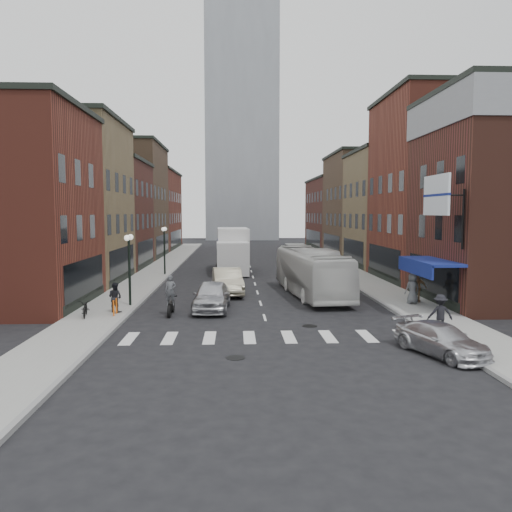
{
  "coord_description": "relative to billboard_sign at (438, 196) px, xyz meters",
  "views": [
    {
      "loc": [
        -1.52,
        -23.98,
        5.35
      ],
      "look_at": [
        -0.27,
        4.88,
        2.81
      ],
      "focal_mm": 35.0,
      "sensor_mm": 36.0,
      "label": 1
    }
  ],
  "objects": [
    {
      "name": "ped_right_b",
      "position": [
        0.46,
        3.65,
        -5.11
      ],
      "size": [
        1.14,
        0.97,
        1.75
      ],
      "primitive_type": "imported",
      "rotation": [
        0.0,
        0.0,
        2.6
      ],
      "color": "#98754D",
      "rests_on": "sidewalk_right"
    },
    {
      "name": "bldg_right_far_a",
      "position": [
        6.41,
        34.5,
        0.02
      ],
      "size": [
        10.3,
        12.2,
        12.3
      ],
      "color": "brown",
      "rests_on": "ground"
    },
    {
      "name": "ground",
      "position": [
        -8.59,
        -0.5,
        -6.13
      ],
      "size": [
        160.0,
        160.0,
        0.0
      ],
      "primitive_type": "plane",
      "color": "black",
      "rests_on": "ground"
    },
    {
      "name": "box_truck",
      "position": [
        -10.27,
        20.19,
        -4.21
      ],
      "size": [
        2.97,
        9.05,
        3.9
      ],
      "rotation": [
        0.0,
        0.0,
        0.04
      ],
      "color": "silver",
      "rests_on": "ground"
    },
    {
      "name": "sedan_left_far",
      "position": [
        -10.58,
        7.94,
        -5.28
      ],
      "size": [
        2.25,
        5.29,
        1.7
      ],
      "primitive_type": "imported",
      "rotation": [
        0.0,
        0.0,
        0.09
      ],
      "color": "beige",
      "rests_on": "ground"
    },
    {
      "name": "billboard_sign",
      "position": [
        0.0,
        0.0,
        0.0
      ],
      "size": [
        1.52,
        3.0,
        3.7
      ],
      "color": "black",
      "rests_on": "ground"
    },
    {
      "name": "bldg_right_mid_a",
      "position": [
        6.41,
        13.5,
        1.02
      ],
      "size": [
        10.3,
        10.2,
        14.3
      ],
      "color": "maroon",
      "rests_on": "ground"
    },
    {
      "name": "transit_bus",
      "position": [
        -5.18,
        7.1,
        -4.61
      ],
      "size": [
        3.63,
        11.14,
        3.05
      ],
      "primitive_type": "imported",
      "rotation": [
        0.0,
        0.0,
        0.1
      ],
      "color": "silver",
      "rests_on": "ground"
    },
    {
      "name": "parked_bicycle",
      "position": [
        -17.56,
        0.42,
        -5.55
      ],
      "size": [
        0.89,
        1.72,
        0.86
      ],
      "primitive_type": "imported",
      "rotation": [
        0.0,
        0.0,
        0.21
      ],
      "color": "black",
      "rests_on": "sidewalk_left"
    },
    {
      "name": "sidewalk_right",
      "position": [
        -0.09,
        21.5,
        -6.06
      ],
      "size": [
        3.0,
        74.0,
        0.15
      ],
      "primitive_type": "cube",
      "color": "gray",
      "rests_on": "ground"
    },
    {
      "name": "distant_tower",
      "position": [
        -8.59,
        77.5,
        18.87
      ],
      "size": [
        14.0,
        14.0,
        50.0
      ],
      "primitive_type": "cube",
      "color": "#9399A0",
      "rests_on": "ground"
    },
    {
      "name": "sedan_left_near",
      "position": [
        -11.36,
        2.5,
        -5.34
      ],
      "size": [
        2.1,
        4.76,
        1.59
      ],
      "primitive_type": "imported",
      "rotation": [
        0.0,
        0.0,
        -0.05
      ],
      "color": "silver",
      "rests_on": "ground"
    },
    {
      "name": "bldg_left_mid_a",
      "position": [
        -23.58,
        13.5,
        0.02
      ],
      "size": [
        10.3,
        10.2,
        12.3
      ],
      "color": "olive",
      "rests_on": "ground"
    },
    {
      "name": "crosswalk_stripes",
      "position": [
        -8.59,
        -3.5,
        -6.13
      ],
      "size": [
        12.0,
        2.2,
        0.01
      ],
      "primitive_type": "cube",
      "color": "silver",
      "rests_on": "ground"
    },
    {
      "name": "bldg_right_mid_b",
      "position": [
        6.41,
        23.5,
        -0.48
      ],
      "size": [
        10.3,
        10.2,
        11.3
      ],
      "color": "olive",
      "rests_on": "ground"
    },
    {
      "name": "ped_right_a",
      "position": [
        -1.19,
        -3.51,
        -5.16
      ],
      "size": [
        1.12,
        0.63,
        1.65
      ],
      "primitive_type": "imported",
      "rotation": [
        0.0,
        0.0,
        3.04
      ],
      "color": "black",
      "rests_on": "sidewalk_right"
    },
    {
      "name": "bldg_left_mid_b",
      "position": [
        -23.58,
        23.5,
        -0.98
      ],
      "size": [
        10.3,
        10.2,
        10.3
      ],
      "color": "#4F261C",
      "rests_on": "ground"
    },
    {
      "name": "motorcycle_rider",
      "position": [
        -13.44,
        1.33,
        -5.15
      ],
      "size": [
        0.6,
        2.06,
        2.1
      ],
      "rotation": [
        0.0,
        0.0,
        0.08
      ],
      "color": "black",
      "rests_on": "ground"
    },
    {
      "name": "bike_rack",
      "position": [
        -16.19,
        0.8,
        -5.58
      ],
      "size": [
        0.08,
        0.68,
        0.8
      ],
      "color": "#D8590C",
      "rests_on": "sidewalk_left"
    },
    {
      "name": "sidewalk_left",
      "position": [
        -17.09,
        21.5,
        -6.06
      ],
      "size": [
        3.0,
        74.0,
        0.15
      ],
      "primitive_type": "cube",
      "color": "gray",
      "rests_on": "ground"
    },
    {
      "name": "awning_blue",
      "position": [
        0.34,
        2.0,
        -3.5
      ],
      "size": [
        1.8,
        5.0,
        0.78
      ],
      "color": "navy",
      "rests_on": "ground"
    },
    {
      "name": "curb_left",
      "position": [
        -15.59,
        21.5,
        -6.13
      ],
      "size": [
        0.2,
        74.0,
        0.16
      ],
      "primitive_type": "cube",
      "color": "gray",
      "rests_on": "ground"
    },
    {
      "name": "ped_right_c",
      "position": [
        0.01,
        3.19,
        -5.1
      ],
      "size": [
        0.97,
        0.74,
        1.77
      ],
      "primitive_type": "imported",
      "rotation": [
        0.0,
        0.0,
        3.36
      ],
      "color": "#54565B",
      "rests_on": "sidewalk_right"
    },
    {
      "name": "bldg_left_far_b",
      "position": [
        -23.58,
        48.5,
        -0.48
      ],
      "size": [
        10.3,
        16.2,
        11.3
      ],
      "color": "maroon",
      "rests_on": "ground"
    },
    {
      "name": "streetlamp_near",
      "position": [
        -15.99,
        3.5,
        -3.22
      ],
      "size": [
        0.32,
        1.22,
        4.11
      ],
      "color": "black",
      "rests_on": "ground"
    },
    {
      "name": "bldg_left_far_a",
      "position": [
        -23.58,
        34.5,
        0.52
      ],
      "size": [
        10.3,
        12.2,
        13.3
      ],
      "color": "brown",
      "rests_on": "ground"
    },
    {
      "name": "curb_car",
      "position": [
        -2.37,
        -6.45,
        -5.54
      ],
      "size": [
        3.0,
        4.39,
        1.18
      ],
      "primitive_type": "imported",
      "rotation": [
        0.0,
        0.0,
        0.37
      ],
      "color": "silver",
      "rests_on": "ground"
    },
    {
      "name": "streetlamp_far",
      "position": [
        -15.99,
        17.5,
        -3.22
      ],
      "size": [
        0.32,
        1.22,
        4.11
      ],
      "color": "black",
      "rests_on": "ground"
    },
    {
      "name": "ped_left_solo",
      "position": [
        -16.35,
        1.51,
        -5.2
      ],
      "size": [
        0.87,
        0.71,
        1.56
      ],
      "primitive_type": "imported",
      "rotation": [
        0.0,
        0.0,
        2.72
      ],
      "color": "black",
      "rests_on": "sidewalk_left"
    },
    {
      "name": "bldg_right_far_b",
      "position": [
        6.41,
        48.5,
        -0.98
      ],
      "size": [
        10.3,
        16.2,
        10.3
      ],
      "color": "#4F261C",
      "rests_on": "ground"
    },
    {
      "name": "curb_right",
      "position": [
        -1.59,
        21.5,
        -6.13
      ],
      "size": [
        0.2,
        74.0,
        0.16
      ],
      "primitive_type": "cube",
      "color": "gray",
      "rests_on": "ground"
    }
  ]
}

